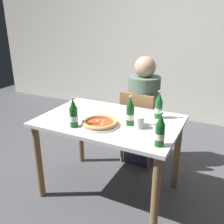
{
  "coord_description": "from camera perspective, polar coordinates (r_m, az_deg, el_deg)",
  "views": [
    {
      "loc": [
        0.9,
        -1.77,
        1.57
      ],
      "look_at": [
        0.0,
        0.05,
        0.8
      ],
      "focal_mm": 39.87,
      "sensor_mm": 36.0,
      "label": 1
    }
  ],
  "objects": [
    {
      "name": "dining_table_main",
      "position": [
        2.2,
        -0.58,
        -4.42
      ],
      "size": [
        1.2,
        0.8,
        0.75
      ],
      "color": "silver",
      "rests_on": "ground_plane"
    },
    {
      "name": "beer_bottle_center",
      "position": [
        2.01,
        4.2,
        -0.22
      ],
      "size": [
        0.07,
        0.07,
        0.25
      ],
      "color": "#14591E",
      "rests_on": "dining_table_main"
    },
    {
      "name": "paper_cup",
      "position": [
        1.98,
        6.24,
        -2.4
      ],
      "size": [
        0.07,
        0.07,
        0.09
      ],
      "primitive_type": "cylinder",
      "color": "white",
      "rests_on": "dining_table_main"
    },
    {
      "name": "pizza_margherita_near",
      "position": [
        2.03,
        -2.79,
        -2.52
      ],
      "size": [
        0.32,
        0.32,
        0.04
      ],
      "color": "white",
      "rests_on": "dining_table_main"
    },
    {
      "name": "back_wall_tiled",
      "position": [
        4.08,
        14.13,
        16.36
      ],
      "size": [
        7.0,
        0.1,
        2.6
      ],
      "primitive_type": "cube",
      "color": "silver",
      "rests_on": "ground_plane"
    },
    {
      "name": "beer_bottle_left",
      "position": [
        1.71,
        10.94,
        -4.48
      ],
      "size": [
        0.07,
        0.07,
        0.25
      ],
      "color": "#14591E",
      "rests_on": "dining_table_main"
    },
    {
      "name": "ground_plane",
      "position": [
        2.53,
        -0.53,
        -17.55
      ],
      "size": [
        8.0,
        8.0,
        0.0
      ],
      "primitive_type": "plane",
      "color": "#4C4C51"
    },
    {
      "name": "napkin_with_cutlery",
      "position": [
        2.41,
        -3.62,
        0.88
      ],
      "size": [
        0.22,
        0.22,
        0.01
      ],
      "color": "white",
      "rests_on": "dining_table_main"
    },
    {
      "name": "beer_bottle_extra",
      "position": [
        2.18,
        10.65,
        1.21
      ],
      "size": [
        0.07,
        0.07,
        0.25
      ],
      "color": "#196B2D",
      "rests_on": "dining_table_main"
    },
    {
      "name": "beer_bottle_right",
      "position": [
        1.99,
        -8.8,
        -0.6
      ],
      "size": [
        0.07,
        0.07,
        0.25
      ],
      "color": "#14591E",
      "rests_on": "dining_table_main"
    },
    {
      "name": "diner_seated",
      "position": [
        2.75,
        7.09,
        -0.43
      ],
      "size": [
        0.34,
        0.34,
        1.21
      ],
      "color": "#2D3342",
      "rests_on": "ground_plane"
    },
    {
      "name": "chair_behind_table",
      "position": [
        2.75,
        6.49,
        -2.73
      ],
      "size": [
        0.44,
        0.44,
        0.85
      ],
      "rotation": [
        0.0,
        0.0,
        3.03
      ],
      "color": "olive",
      "rests_on": "ground_plane"
    }
  ]
}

